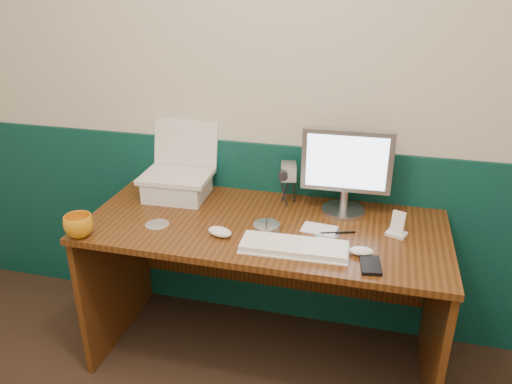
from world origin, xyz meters
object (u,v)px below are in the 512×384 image
(monitor, at_px, (346,172))
(laptop, at_px, (175,152))
(keyboard, at_px, (294,248))
(mug, at_px, (79,226))
(desk, at_px, (264,294))
(camcorder, at_px, (288,186))

(monitor, bearing_deg, laptop, -179.62)
(keyboard, relative_size, mug, 3.50)
(desk, bearing_deg, camcorder, 75.83)
(mug, relative_size, camcorder, 0.69)
(laptop, bearing_deg, mug, -119.52)
(monitor, bearing_deg, mug, -156.19)
(keyboard, bearing_deg, laptop, 148.79)
(keyboard, bearing_deg, mug, -174.91)
(mug, distance_m, camcorder, 0.96)
(desk, bearing_deg, laptop, 160.09)
(desk, bearing_deg, keyboard, -48.88)
(mug, xyz_separation_m, camcorder, (0.79, 0.54, 0.04))
(mug, bearing_deg, laptop, 62.61)
(desk, xyz_separation_m, laptop, (-0.49, 0.18, 0.61))
(monitor, bearing_deg, camcorder, 171.87)
(monitor, bearing_deg, keyboard, -113.56)
(desk, height_order, keyboard, keyboard)
(laptop, bearing_deg, keyboard, -31.58)
(keyboard, bearing_deg, monitor, 66.44)
(laptop, height_order, camcorder, laptop)
(desk, xyz_separation_m, monitor, (0.33, 0.21, 0.58))
(monitor, distance_m, camcorder, 0.29)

